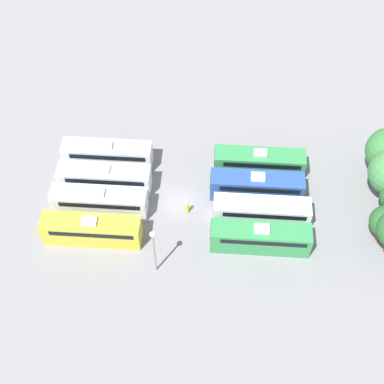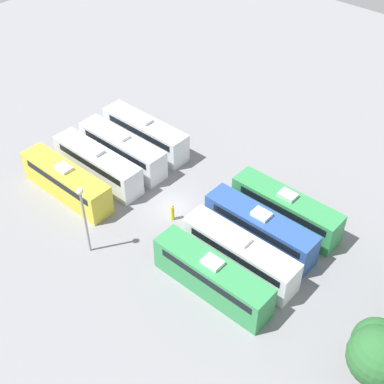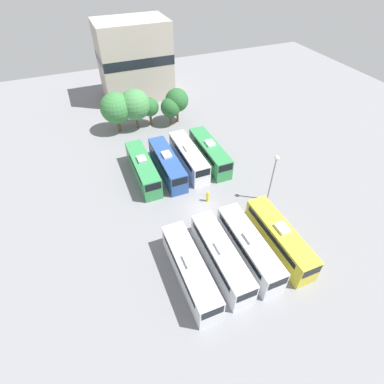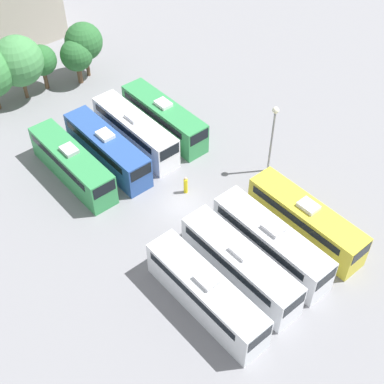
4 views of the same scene
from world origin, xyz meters
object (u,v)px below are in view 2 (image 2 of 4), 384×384
bus_2 (98,164)px  tree_3 (377,344)px  bus_0 (146,133)px  bus_7 (212,276)px  bus_4 (286,208)px  worker_person (172,213)px  bus_3 (66,181)px  bus_5 (260,228)px  light_pole (83,209)px  bus_6 (240,253)px  bus_1 (123,149)px  tree_4 (378,357)px

bus_2 → tree_3: size_ratio=2.04×
bus_0 → bus_7: size_ratio=1.00×
bus_4 → worker_person: (6.63, -8.18, -0.92)m
bus_3 → bus_7: size_ratio=1.00×
bus_5 → light_pole: light_pole is taller
bus_0 → bus_6: size_ratio=1.00×
bus_1 → light_pole: 13.28m
bus_3 → tree_4: (-0.47, 32.12, 2.53)m
bus_2 → bus_0: bearing=-178.0°
bus_1 → tree_3: (5.30, 31.25, 1.69)m
bus_3 → bus_5: bearing=112.0°
tree_3 → light_pole: bearing=-77.3°
bus_1 → bus_5: size_ratio=1.00×
bus_6 → tree_3: (1.74, 12.99, 1.69)m
bus_2 → tree_3: 31.37m
bus_0 → light_pole: light_pole is taller
bus_5 → tree_4: 15.87m
bus_6 → worker_person: bearing=-93.9°
light_pole → bus_3: bearing=-115.4°
bus_2 → tree_4: size_ratio=1.68×
bus_1 → bus_7: bearing=68.8°
bus_4 → tree_4: size_ratio=1.68×
bus_1 → worker_person: size_ratio=5.90×
tree_3 → tree_4: size_ratio=0.82×
bus_5 → bus_7: (7.04, 0.33, 0.00)m
bus_0 → bus_4: (0.04, 18.36, 0.00)m
bus_0 → bus_1: bearing=4.2°
light_pole → bus_0: bearing=-152.9°
bus_2 → light_pole: size_ratio=1.48×
bus_5 → bus_7: 7.05m
bus_2 → bus_3: (3.85, -0.21, 0.00)m
bus_5 → worker_person: bearing=-69.1°
bus_0 → worker_person: 12.21m
tree_4 → bus_7: bearing=-89.0°
bus_3 → worker_person: bus_3 is taller
tree_4 → bus_0: bearing=-108.0°
bus_0 → bus_5: size_ratio=1.00×
bus_2 → bus_5: 18.13m
bus_0 → bus_5: same height
bus_1 → tree_4: (6.79, 31.89, 2.53)m
bus_3 → bus_4: same height
worker_person → tree_4: bearing=80.2°
worker_person → light_pole: (7.75, -2.80, 4.12)m
bus_6 → bus_7: same height
bus_3 → tree_4: 32.23m
bus_0 → tree_3: 32.82m
tree_3 → bus_6: bearing=-97.6°
bus_1 → bus_4: bearing=101.4°
worker_person → tree_3: size_ratio=0.35×
bus_4 → bus_5: 3.63m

